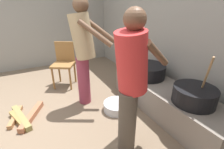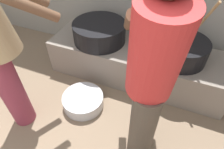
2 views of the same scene
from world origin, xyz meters
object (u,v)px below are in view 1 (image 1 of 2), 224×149
at_px(cooking_pot_main, 194,95).
at_px(chair_brown_wood, 64,62).
at_px(cooking_pot_secondary, 147,71).
at_px(cook_in_tan_shirt, 83,48).
at_px(metal_mixing_bowl, 117,106).
at_px(cook_in_red_shirt, 131,79).

relative_size(cooking_pot_main, chair_brown_wood, 0.76).
bearing_deg(cooking_pot_secondary, cook_in_tan_shirt, -110.80).
bearing_deg(metal_mixing_bowl, chair_brown_wood, -159.14).
xyz_separation_m(cook_in_tan_shirt, chair_brown_wood, (-0.85, -0.15, -0.46)).
relative_size(cook_in_tan_shirt, chair_brown_wood, 1.89).
height_order(cook_in_red_shirt, chair_brown_wood, cook_in_red_shirt).
xyz_separation_m(cook_in_tan_shirt, metal_mixing_bowl, (0.45, 0.34, -0.89)).
relative_size(cooking_pot_main, metal_mixing_bowl, 1.55).
bearing_deg(cook_in_tan_shirt, cooking_pot_main, 37.49).
bearing_deg(chair_brown_wood, cooking_pot_secondary, 42.67).
relative_size(cook_in_tan_shirt, metal_mixing_bowl, 3.89).
xyz_separation_m(cooking_pot_secondary, cook_in_red_shirt, (0.75, -0.86, 0.36)).
bearing_deg(cook_in_tan_shirt, chair_brown_wood, -169.89).
bearing_deg(metal_mixing_bowl, cooking_pot_main, 37.51).
xyz_separation_m(cooking_pot_main, metal_mixing_bowl, (-0.82, -0.63, -0.46)).
height_order(cooking_pot_secondary, chair_brown_wood, chair_brown_wood).
bearing_deg(cooking_pot_main, chair_brown_wood, -152.03).
xyz_separation_m(cooking_pot_secondary, chair_brown_wood, (-1.22, -1.12, -0.03)).
bearing_deg(chair_brown_wood, metal_mixing_bowl, 20.86).
xyz_separation_m(cook_in_red_shirt, metal_mixing_bowl, (-0.68, 0.23, -0.82)).
height_order(cooking_pot_secondary, metal_mixing_bowl, cooking_pot_secondary).
xyz_separation_m(cook_in_red_shirt, cook_in_tan_shirt, (-1.12, -0.11, 0.07)).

